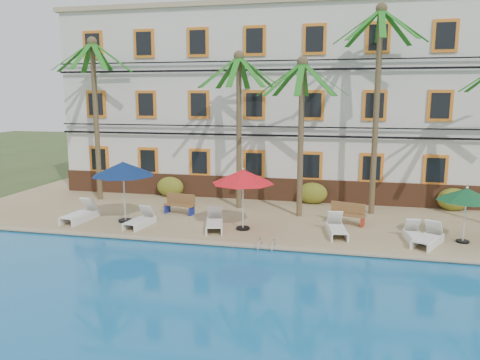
% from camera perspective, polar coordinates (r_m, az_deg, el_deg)
% --- Properties ---
extents(ground, '(100.00, 100.00, 0.00)m').
position_cam_1_polar(ground, '(18.28, 2.12, -8.00)').
color(ground, '#384C23').
rests_on(ground, ground).
extents(pool_deck, '(30.00, 12.00, 0.25)m').
position_cam_1_polar(pool_deck, '(22.98, 4.43, -3.87)').
color(pool_deck, tan).
rests_on(pool_deck, ground).
extents(swimming_pool, '(26.00, 12.00, 0.20)m').
position_cam_1_polar(swimming_pool, '(11.96, -4.39, -17.82)').
color(swimming_pool, '#176CAD').
rests_on(swimming_pool, ground).
extents(pool_coping, '(30.00, 0.35, 0.06)m').
position_cam_1_polar(pool_coping, '(17.35, 1.58, -8.03)').
color(pool_coping, tan).
rests_on(pool_coping, pool_deck).
extents(hotel_building, '(25.40, 6.44, 10.22)m').
position_cam_1_polar(hotel_building, '(27.24, 6.13, 9.46)').
color(hotel_building, silver).
rests_on(hotel_building, pool_deck).
extents(palm_a, '(4.07, 4.07, 8.41)m').
position_cam_1_polar(palm_a, '(25.61, -17.26, 9.53)').
color(palm_a, brown).
rests_on(palm_a, pool_deck).
extents(palm_b, '(4.07, 4.07, 7.55)m').
position_cam_1_polar(palm_b, '(22.59, -0.13, 8.69)').
color(palm_b, brown).
rests_on(palm_b, pool_deck).
extents(palm_c, '(4.07, 4.07, 7.17)m').
position_cam_1_polar(palm_c, '(21.14, 7.49, 7.89)').
color(palm_c, brown).
rests_on(palm_c, pool_deck).
extents(palm_d, '(4.07, 4.07, 9.47)m').
position_cam_1_polar(palm_d, '(22.26, 16.43, 11.08)').
color(palm_d, brown).
rests_on(palm_d, pool_deck).
extents(shrub_left, '(1.50, 0.90, 1.10)m').
position_cam_1_polar(shrub_left, '(25.89, -8.50, -0.82)').
color(shrub_left, '#2F5A19').
rests_on(shrub_left, pool_deck).
extents(shrub_mid, '(1.50, 0.90, 1.10)m').
position_cam_1_polar(shrub_mid, '(24.22, 8.84, -1.59)').
color(shrub_mid, '#2F5A19').
rests_on(shrub_mid, pool_deck).
extents(shrub_right, '(1.50, 0.90, 1.10)m').
position_cam_1_polar(shrub_right, '(24.72, 24.59, -2.17)').
color(shrub_right, '#2F5A19').
rests_on(shrub_right, pool_deck).
extents(umbrella_blue, '(2.74, 2.74, 2.74)m').
position_cam_1_polar(umbrella_blue, '(20.82, -14.05, 1.30)').
color(umbrella_blue, black).
rests_on(umbrella_blue, pool_deck).
extents(umbrella_red, '(2.59, 2.59, 2.59)m').
position_cam_1_polar(umbrella_red, '(19.03, 0.37, 0.39)').
color(umbrella_red, black).
rests_on(umbrella_red, pool_deck).
extents(umbrella_green, '(2.15, 2.15, 2.16)m').
position_cam_1_polar(umbrella_green, '(19.32, 25.90, -1.64)').
color(umbrella_green, black).
rests_on(umbrella_green, pool_deck).
extents(lounger_a, '(0.89, 2.05, 0.94)m').
position_cam_1_polar(lounger_a, '(21.94, -18.88, -3.93)').
color(lounger_a, white).
rests_on(lounger_a, pool_deck).
extents(lounger_b, '(0.84, 1.80, 0.82)m').
position_cam_1_polar(lounger_b, '(20.35, -12.08, -4.80)').
color(lounger_b, white).
rests_on(lounger_b, pool_deck).
extents(lounger_c, '(1.13, 1.99, 0.89)m').
position_cam_1_polar(lounger_c, '(19.49, -3.13, -5.18)').
color(lounger_c, white).
rests_on(lounger_c, pool_deck).
extents(lounger_d, '(0.95, 1.94, 0.88)m').
position_cam_1_polar(lounger_d, '(19.05, 11.70, -5.76)').
color(lounger_d, white).
rests_on(lounger_d, pool_deck).
extents(lounger_e, '(0.77, 1.74, 0.80)m').
position_cam_1_polar(lounger_e, '(19.03, 20.58, -6.32)').
color(lounger_e, white).
rests_on(lounger_e, pool_deck).
extents(lounger_f, '(1.42, 1.94, 0.87)m').
position_cam_1_polar(lounger_f, '(18.78, 21.96, -6.55)').
color(lounger_f, white).
rests_on(lounger_f, pool_deck).
extents(bench_left, '(1.56, 0.72, 0.93)m').
position_cam_1_polar(bench_left, '(22.13, -7.31, -2.89)').
color(bench_left, olive).
rests_on(bench_left, pool_deck).
extents(bench_right, '(1.57, 0.88, 0.93)m').
position_cam_1_polar(bench_right, '(20.70, 13.07, -4.00)').
color(bench_right, olive).
rests_on(bench_right, pool_deck).
extents(pool_ladder, '(0.54, 0.74, 0.74)m').
position_cam_1_polar(pool_ladder, '(17.18, 3.25, -8.34)').
color(pool_ladder, silver).
rests_on(pool_ladder, ground).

